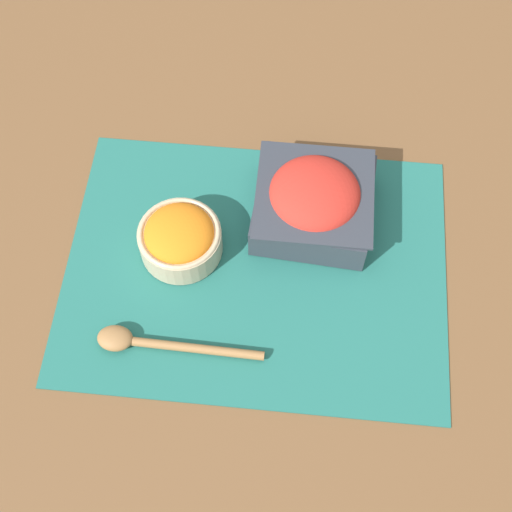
# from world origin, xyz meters

# --- Properties ---
(ground_plane) EXTENTS (3.00, 3.00, 0.00)m
(ground_plane) POSITION_xyz_m (0.00, 0.00, 0.00)
(ground_plane) COLOR brown
(placemat) EXTENTS (0.53, 0.40, 0.00)m
(placemat) POSITION_xyz_m (0.00, 0.00, 0.00)
(placemat) COLOR #236B60
(placemat) RESTS_ON ground_plane
(tomato_bowl) EXTENTS (0.17, 0.17, 0.08)m
(tomato_bowl) POSITION_xyz_m (0.07, 0.09, 0.04)
(tomato_bowl) COLOR #333842
(tomato_bowl) RESTS_ON placemat
(carrot_bowl) EXTENTS (0.11, 0.11, 0.06)m
(carrot_bowl) POSITION_xyz_m (-0.11, 0.02, 0.03)
(carrot_bowl) COLOR #C6B28E
(carrot_bowl) RESTS_ON placemat
(wooden_spoon) EXTENTS (0.22, 0.04, 0.02)m
(wooden_spoon) POSITION_xyz_m (-0.13, -0.13, 0.01)
(wooden_spoon) COLOR #9E7042
(wooden_spoon) RESTS_ON placemat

